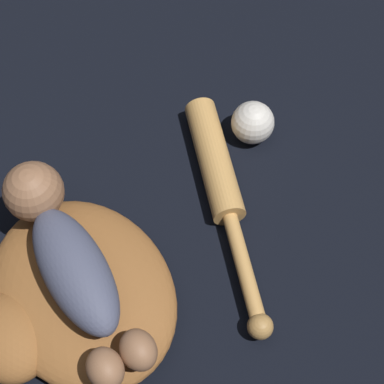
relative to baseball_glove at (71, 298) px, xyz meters
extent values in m
plane|color=black|center=(-0.02, -0.06, -0.04)|extent=(6.00, 6.00, 0.00)
ellipsoid|color=#935B2D|center=(0.00, -0.02, 0.00)|extent=(0.34, 0.27, 0.08)
ellipsoid|color=#935B2D|center=(0.00, 0.11, 0.00)|extent=(0.15, 0.12, 0.08)
ellipsoid|color=#4C516B|center=(0.00, -0.02, 0.08)|extent=(0.23, 0.11, 0.08)
sphere|color=#936647|center=(0.15, -0.03, 0.09)|extent=(0.09, 0.09, 0.09)
ellipsoid|color=#936647|center=(-0.14, 0.01, 0.07)|extent=(0.06, 0.06, 0.05)
ellipsoid|color=#936647|center=(-0.15, -0.04, 0.07)|extent=(0.06, 0.06, 0.05)
cylinder|color=tan|center=(0.09, -0.34, -0.01)|extent=(0.24, 0.14, 0.06)
cylinder|color=tan|center=(-0.11, -0.25, -0.01)|extent=(0.19, 0.10, 0.03)
sphere|color=#B68649|center=(-0.20, -0.22, -0.01)|extent=(0.04, 0.04, 0.04)
sphere|color=white|center=(0.11, -0.44, 0.00)|extent=(0.08, 0.08, 0.08)
camera|label=1|loc=(-0.41, 0.05, 0.93)|focal=60.00mm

